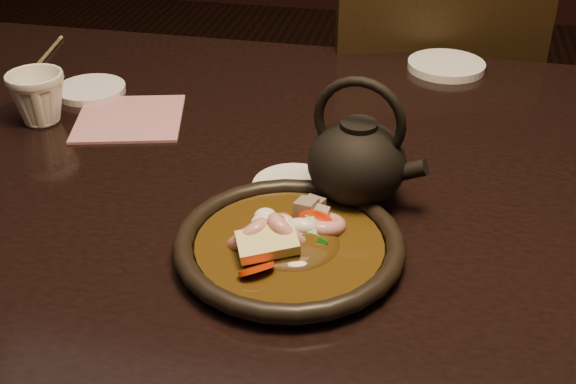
% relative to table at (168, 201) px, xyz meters
% --- Properties ---
extents(table, '(1.60, 0.90, 0.75)m').
position_rel_table_xyz_m(table, '(0.00, 0.00, 0.00)').
color(table, black).
rests_on(table, floor).
extents(chair, '(0.52, 0.52, 0.88)m').
position_rel_table_xyz_m(chair, '(0.32, 0.60, -0.20)').
color(chair, black).
rests_on(chair, floor).
extents(plate, '(0.25, 0.25, 0.03)m').
position_rel_table_xyz_m(plate, '(0.22, -0.19, 0.09)').
color(plate, black).
rests_on(plate, table).
extents(stirfry, '(0.13, 0.17, 0.06)m').
position_rel_table_xyz_m(stirfry, '(0.21, -0.18, 0.10)').
color(stirfry, '#352309').
rests_on(stirfry, plate).
extents(soy_dish, '(0.10, 0.10, 0.01)m').
position_rel_table_xyz_m(soy_dish, '(0.19, -0.06, 0.08)').
color(soy_dish, silver).
rests_on(soy_dish, table).
extents(saucer_left, '(0.11, 0.11, 0.01)m').
position_rel_table_xyz_m(saucer_left, '(-0.18, 0.17, 0.08)').
color(saucer_left, silver).
rests_on(saucer_left, table).
extents(saucer_right, '(0.13, 0.13, 0.01)m').
position_rel_table_xyz_m(saucer_right, '(0.37, 0.38, 0.08)').
color(saucer_right, silver).
rests_on(saucer_right, table).
extents(tea_cup, '(0.10, 0.10, 0.08)m').
position_rel_table_xyz_m(tea_cup, '(-0.21, 0.06, 0.12)').
color(tea_cup, beige).
rests_on(tea_cup, table).
extents(chopsticks, '(0.05, 0.23, 0.01)m').
position_rel_table_xyz_m(chopsticks, '(-0.32, 0.27, 0.08)').
color(chopsticks, '#9F855A').
rests_on(chopsticks, table).
extents(napkin, '(0.19, 0.19, 0.00)m').
position_rel_table_xyz_m(napkin, '(-0.08, 0.09, 0.08)').
color(napkin, '#B16D73').
rests_on(napkin, table).
extents(teapot, '(0.14, 0.12, 0.16)m').
position_rel_table_xyz_m(teapot, '(0.27, -0.07, 0.14)').
color(teapot, black).
rests_on(teapot, table).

